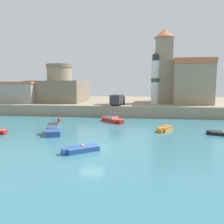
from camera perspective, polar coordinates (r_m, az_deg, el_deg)
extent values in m
plane|color=teal|center=(22.90, -5.30, -9.45)|extent=(200.00, 200.00, 0.00)
cube|color=gray|center=(64.02, 3.25, 2.15)|extent=(120.00, 40.00, 2.29)
cube|color=red|center=(32.39, -26.37, -4.74)|extent=(0.63, 0.71, 0.52)
cube|color=red|center=(39.23, 0.03, -2.01)|extent=(4.30, 4.62, 0.71)
cube|color=red|center=(37.03, 2.26, -2.55)|extent=(1.26, 1.24, 0.61)
cube|color=white|center=(39.18, 0.03, -1.55)|extent=(4.34, 4.66, 0.07)
cube|color=silver|center=(38.95, 0.21, -1.20)|extent=(2.05, 2.08, 0.47)
cube|color=#2D333D|center=(38.91, 0.21, -0.80)|extent=(2.20, 2.24, 0.08)
cylinder|color=black|center=(38.85, 0.21, -0.08)|extent=(0.04, 0.04, 0.90)
cube|color=#284C9E|center=(30.24, -15.01, -4.84)|extent=(3.07, 4.41, 0.81)
cube|color=#284C9E|center=(32.62, -14.84, -3.99)|extent=(1.19, 1.08, 0.68)
cube|color=white|center=(30.17, -15.03, -4.17)|extent=(3.10, 4.46, 0.07)
cube|color=silver|center=(30.31, -15.03, -3.46)|extent=(1.74, 1.79, 0.60)
cube|color=#2D333D|center=(30.25, -15.05, -2.82)|extent=(1.86, 1.94, 0.08)
cylinder|color=black|center=(30.18, -15.08, -1.91)|extent=(0.04, 0.04, 0.90)
cube|color=#284C9E|center=(21.83, -7.62, -9.51)|extent=(3.23, 2.80, 0.58)
cube|color=#284C9E|center=(21.28, -12.32, -10.05)|extent=(0.80, 0.82, 0.49)
cube|color=white|center=(21.76, -7.63, -8.88)|extent=(3.26, 2.83, 0.07)
cube|color=#997F5B|center=(21.74, -7.64, -8.68)|extent=(0.75, 0.91, 0.08)
cube|color=orange|center=(32.39, 13.71, -4.24)|extent=(2.49, 3.05, 0.57)
cube|color=orange|center=(30.89, 12.48, -4.75)|extent=(0.92, 0.86, 0.48)
cube|color=black|center=(32.34, 13.72, -3.82)|extent=(2.51, 3.08, 0.07)
cube|color=#997F5B|center=(32.33, 13.73, -3.68)|extent=(1.07, 0.72, 0.08)
cube|color=black|center=(33.74, 14.73, -3.74)|extent=(0.27, 0.27, 0.36)
cube|color=black|center=(31.97, 27.10, -5.01)|extent=(3.31, 1.99, 0.52)
cube|color=black|center=(31.94, 23.84, -4.85)|extent=(0.66, 0.74, 0.44)
cube|color=white|center=(31.92, 27.13, -4.62)|extent=(3.35, 2.01, 0.07)
cube|color=#997F5B|center=(31.91, 27.13, -4.48)|extent=(0.47, 0.97, 0.08)
sphere|color=red|center=(40.75, -13.66, -1.93)|extent=(0.64, 0.64, 0.64)
cube|color=gray|center=(56.27, 19.17, 6.75)|extent=(8.34, 14.94, 8.74)
cube|color=#C1663D|center=(56.51, 19.37, 11.80)|extent=(8.51, 15.23, 1.20)
cube|color=gray|center=(53.28, 13.30, 10.35)|extent=(3.74, 3.74, 15.04)
cone|color=#C1663D|center=(54.49, 13.56, 19.32)|extent=(4.86, 4.86, 2.00)
cube|color=#796C57|center=(58.24, -13.44, 5.24)|extent=(12.80, 12.80, 5.29)
cylinder|color=gray|center=(58.22, -13.49, 6.92)|extent=(6.25, 6.25, 8.71)
cylinder|color=#796C57|center=(58.44, -13.62, 11.59)|extent=(6.56, 6.56, 0.80)
cylinder|color=silver|center=(51.40, 11.20, 7.58)|extent=(1.84, 1.84, 9.73)
cylinder|color=#2D5647|center=(51.41, 11.21, 8.12)|extent=(1.90, 1.90, 0.90)
cylinder|color=#262D33|center=(51.76, 11.34, 13.63)|extent=(1.56, 1.56, 1.20)
cone|color=#2D5647|center=(51.89, 11.37, 14.73)|extent=(1.75, 1.75, 0.80)
cube|color=gray|center=(57.34, -22.71, 4.50)|extent=(8.50, 6.12, 4.56)
cube|color=#C1663D|center=(57.31, -22.83, 7.03)|extent=(8.92, 6.43, 0.50)
cube|color=#333338|center=(45.95, 1.26, 3.35)|extent=(2.71, 3.56, 1.80)
cube|color=#333338|center=(47.91, 2.03, 3.25)|extent=(2.22, 1.68, 1.40)
cube|color=#334756|center=(48.32, 2.19, 3.52)|extent=(1.79, 0.49, 0.70)
cylinder|color=black|center=(48.15, 0.91, 2.44)|extent=(0.44, 0.84, 0.80)
cylinder|color=black|center=(47.58, 3.08, 2.38)|extent=(0.44, 0.84, 0.80)
cylinder|color=black|center=(45.94, -0.03, 2.22)|extent=(0.44, 0.84, 0.80)
cylinder|color=black|center=(45.34, 2.24, 2.16)|extent=(0.44, 0.84, 0.80)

